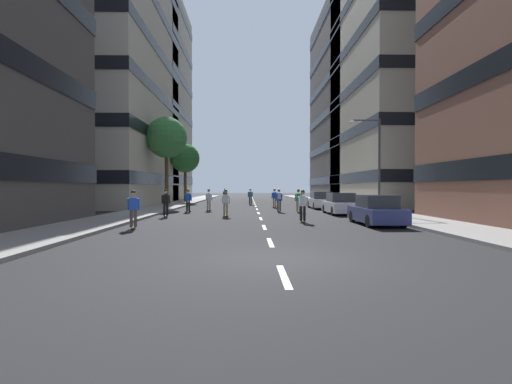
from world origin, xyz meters
TOP-DOWN VIEW (x-y plane):
  - ground_plane at (0.00, 28.98)m, footprint 173.91×173.91m
  - sidewalk_left at (-8.64, 32.61)m, footprint 3.38×79.71m
  - sidewalk_right at (8.64, 32.61)m, footprint 3.38×79.71m
  - lane_markings at (0.00, 30.50)m, footprint 0.16×67.20m
  - building_left_mid at (-17.06, 31.51)m, footprint 13.59×21.95m
  - building_left_far at (-17.06, 46.81)m, footprint 13.59×16.80m
  - building_right_mid at (17.06, 31.51)m, footprint 13.59×19.34m
  - building_right_far at (17.06, 46.81)m, footprint 13.59×22.44m
  - parked_car_near at (5.75, 9.06)m, footprint 1.82×4.40m
  - parked_car_mid at (5.75, 23.82)m, footprint 1.82×4.40m
  - parked_car_far at (5.75, 16.65)m, footprint 1.82×4.40m
  - street_tree_near at (-8.64, 37.65)m, footprint 3.59×3.59m
  - street_tree_mid at (-8.64, 26.77)m, footprint 3.94×3.94m
  - streetlamp_right at (7.93, 15.99)m, footprint 2.13×0.30m
  - skater_0 at (3.01, 18.41)m, footprint 0.56×0.92m
  - skater_1 at (2.19, 10.38)m, footprint 0.57×0.92m
  - skater_2 at (-6.02, 7.36)m, footprint 0.57×0.92m
  - skater_3 at (-3.48, 34.94)m, footprint 0.54×0.91m
  - skater_4 at (-5.35, 19.01)m, footprint 0.57×0.92m
  - skater_5 at (1.60, 18.96)m, footprint 0.54×0.91m
  - skater_6 at (-0.52, 30.93)m, footprint 0.55×0.91m
  - skater_7 at (1.68, 25.05)m, footprint 0.56×0.92m
  - skater_8 at (-6.05, 14.33)m, footprint 0.56×0.92m
  - skater_9 at (-3.92, 20.36)m, footprint 0.56×0.92m
  - skater_10 at (-2.21, 14.34)m, footprint 0.57×0.92m

SIDE VIEW (x-z plane):
  - ground_plane at x=0.00m, z-range 0.00..0.00m
  - lane_markings at x=0.00m, z-range 0.00..0.01m
  - sidewalk_left at x=-8.64m, z-range 0.00..0.14m
  - sidewalk_right at x=8.64m, z-range 0.00..0.14m
  - parked_car_near at x=5.75m, z-range -0.06..1.46m
  - parked_car_mid at x=5.75m, z-range -0.06..1.46m
  - parked_car_far at x=5.75m, z-range -0.06..1.46m
  - skater_0 at x=3.01m, z-range 0.10..1.87m
  - skater_1 at x=2.19m, z-range 0.10..1.87m
  - skater_2 at x=-6.02m, z-range 0.10..1.87m
  - skater_3 at x=-3.48m, z-range 0.10..1.87m
  - skater_4 at x=-5.35m, z-range 0.10..1.87m
  - skater_7 at x=1.68m, z-range 0.10..1.87m
  - skater_8 at x=-6.05m, z-range 0.10..1.87m
  - skater_9 at x=-3.92m, z-range 0.10..1.87m
  - skater_10 at x=-2.21m, z-range 0.10..1.87m
  - skater_5 at x=1.60m, z-range 0.13..1.90m
  - skater_6 at x=-0.52m, z-range 0.13..1.90m
  - streetlamp_right at x=7.93m, z-range 0.89..7.39m
  - street_tree_near at x=-8.64m, z-range 1.90..9.09m
  - street_tree_mid at x=-8.64m, z-range 2.40..10.94m
  - building_left_mid at x=-17.06m, z-range 0.09..27.51m
  - building_right_far at x=17.06m, z-range 0.09..28.73m
  - building_left_far at x=-17.06m, z-range 0.09..29.24m
  - building_right_mid at x=17.06m, z-range 0.09..33.88m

